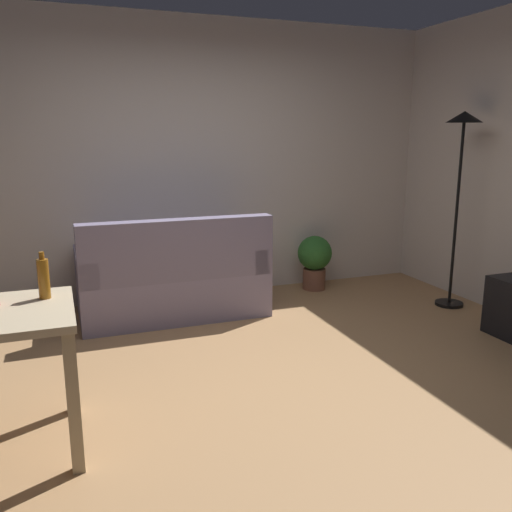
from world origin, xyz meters
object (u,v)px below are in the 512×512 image
Objects in this scene: couch at (173,282)px; bottle_amber at (44,278)px; torchiere_lamp at (461,156)px; potted_plant at (315,259)px.

bottle_amber reaches higher than couch.
bottle_amber is at bearing 58.69° from couch.
torchiere_lamp reaches higher than bottle_amber.
potted_plant is 2.26× the size of bottle_amber.
torchiere_lamp is 3.75m from bottle_amber.
torchiere_lamp is at bearing -44.70° from potted_plant.
torchiere_lamp reaches higher than couch.
torchiere_lamp is 1.74m from potted_plant.
bottle_amber is (-2.60, -2.00, 0.54)m from potted_plant.
torchiere_lamp is at bearing 16.21° from bottle_amber.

